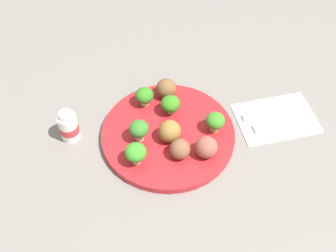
{
  "coord_description": "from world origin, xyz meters",
  "views": [
    {
      "loc": [
        0.12,
        0.55,
        0.72
      ],
      "look_at": [
        0.0,
        0.0,
        0.04
      ],
      "focal_mm": 46.28,
      "sensor_mm": 36.0,
      "label": 1
    }
  ],
  "objects_px": {
    "meatball_far_rim": "(206,147)",
    "broccoli_floret_back_left": "(136,153)",
    "broccoli_floret_front_left": "(170,104)",
    "napkin": "(276,119)",
    "knife": "(271,112)",
    "meatball_mid_left": "(180,149)",
    "meatball_near_rim": "(168,132)",
    "yogurt_bottle": "(69,126)",
    "broccoli_floret_mid_left": "(144,96)",
    "meatball_back_right": "(166,89)",
    "fork": "(277,124)",
    "plate": "(168,134)",
    "broccoli_floret_far_rim": "(139,129)",
    "broccoli_floret_back_right": "(215,121)"
  },
  "relations": [
    {
      "from": "broccoli_floret_front_left",
      "to": "meatball_far_rim",
      "type": "relative_size",
      "value": 0.98
    },
    {
      "from": "meatball_back_right",
      "to": "knife",
      "type": "height_order",
      "value": "meatball_back_right"
    },
    {
      "from": "broccoli_floret_back_left",
      "to": "yogurt_bottle",
      "type": "distance_m",
      "value": 0.16
    },
    {
      "from": "meatball_near_rim",
      "to": "meatball_far_rim",
      "type": "relative_size",
      "value": 1.04
    },
    {
      "from": "meatball_near_rim",
      "to": "yogurt_bottle",
      "type": "distance_m",
      "value": 0.21
    },
    {
      "from": "fork",
      "to": "meatball_back_right",
      "type": "bearing_deg",
      "value": -29.58
    },
    {
      "from": "knife",
      "to": "broccoli_floret_back_left",
      "type": "bearing_deg",
      "value": 13.85
    },
    {
      "from": "broccoli_floret_mid_left",
      "to": "meatball_near_rim",
      "type": "distance_m",
      "value": 0.11
    },
    {
      "from": "meatball_near_rim",
      "to": "yogurt_bottle",
      "type": "relative_size",
      "value": 0.63
    },
    {
      "from": "broccoli_floret_far_rim",
      "to": "fork",
      "type": "height_order",
      "value": "broccoli_floret_far_rim"
    },
    {
      "from": "meatball_far_rim",
      "to": "broccoli_floret_back_left",
      "type": "bearing_deg",
      "value": -4.07
    },
    {
      "from": "meatball_near_rim",
      "to": "broccoli_floret_back_left",
      "type": "bearing_deg",
      "value": 30.7
    },
    {
      "from": "broccoli_floret_back_right",
      "to": "broccoli_floret_mid_left",
      "type": "distance_m",
      "value": 0.17
    },
    {
      "from": "meatball_mid_left",
      "to": "knife",
      "type": "bearing_deg",
      "value": -160.49
    },
    {
      "from": "broccoli_floret_front_left",
      "to": "meatball_mid_left",
      "type": "relative_size",
      "value": 1.06
    },
    {
      "from": "napkin",
      "to": "meatball_mid_left",
      "type": "bearing_deg",
      "value": 14.93
    },
    {
      "from": "broccoli_floret_back_left",
      "to": "napkin",
      "type": "distance_m",
      "value": 0.33
    },
    {
      "from": "broccoli_floret_front_left",
      "to": "broccoli_floret_back_left",
      "type": "distance_m",
      "value": 0.15
    },
    {
      "from": "yogurt_bottle",
      "to": "broccoli_floret_front_left",
      "type": "bearing_deg",
      "value": -177.39
    },
    {
      "from": "meatball_far_rim",
      "to": "meatball_back_right",
      "type": "relative_size",
      "value": 1.0
    },
    {
      "from": "broccoli_floret_far_rim",
      "to": "meatball_far_rim",
      "type": "distance_m",
      "value": 0.14
    },
    {
      "from": "broccoli_floret_mid_left",
      "to": "yogurt_bottle",
      "type": "distance_m",
      "value": 0.17
    },
    {
      "from": "broccoli_floret_mid_left",
      "to": "meatball_mid_left",
      "type": "relative_size",
      "value": 1.04
    },
    {
      "from": "meatball_far_rim",
      "to": "yogurt_bottle",
      "type": "distance_m",
      "value": 0.29
    },
    {
      "from": "napkin",
      "to": "fork",
      "type": "xyz_separation_m",
      "value": [
        0.01,
        0.02,
        0.0
      ]
    },
    {
      "from": "plate",
      "to": "yogurt_bottle",
      "type": "xyz_separation_m",
      "value": [
        0.2,
        -0.04,
        0.03
      ]
    },
    {
      "from": "meatball_mid_left",
      "to": "knife",
      "type": "distance_m",
      "value": 0.24
    },
    {
      "from": "broccoli_floret_back_left",
      "to": "meatball_back_right",
      "type": "height_order",
      "value": "broccoli_floret_back_left"
    },
    {
      "from": "meatball_near_rim",
      "to": "knife",
      "type": "height_order",
      "value": "meatball_near_rim"
    },
    {
      "from": "meatball_back_right",
      "to": "fork",
      "type": "xyz_separation_m",
      "value": [
        -0.22,
        0.12,
        -0.03
      ]
    },
    {
      "from": "plate",
      "to": "knife",
      "type": "xyz_separation_m",
      "value": [
        -0.23,
        -0.02,
        -0.0
      ]
    },
    {
      "from": "broccoli_floret_far_rim",
      "to": "meatball_mid_left",
      "type": "xyz_separation_m",
      "value": [
        -0.07,
        0.06,
        -0.01
      ]
    },
    {
      "from": "napkin",
      "to": "yogurt_bottle",
      "type": "bearing_deg",
      "value": -5.71
    },
    {
      "from": "meatball_far_rim",
      "to": "knife",
      "type": "relative_size",
      "value": 0.31
    },
    {
      "from": "broccoli_floret_front_left",
      "to": "broccoli_floret_far_rim",
      "type": "bearing_deg",
      "value": 36.83
    },
    {
      "from": "meatball_back_right",
      "to": "knife",
      "type": "bearing_deg",
      "value": 158.12
    },
    {
      "from": "broccoli_floret_back_left",
      "to": "knife",
      "type": "relative_size",
      "value": 0.33
    },
    {
      "from": "yogurt_bottle",
      "to": "meatball_mid_left",
      "type": "bearing_deg",
      "value": 153.38
    },
    {
      "from": "broccoli_floret_front_left",
      "to": "meatball_mid_left",
      "type": "bearing_deg",
      "value": 87.31
    },
    {
      "from": "napkin",
      "to": "knife",
      "type": "bearing_deg",
      "value": -66.64
    },
    {
      "from": "broccoli_floret_mid_left",
      "to": "meatball_back_right",
      "type": "relative_size",
      "value": 0.96
    },
    {
      "from": "meatball_near_rim",
      "to": "meatball_far_rim",
      "type": "bearing_deg",
      "value": 140.88
    },
    {
      "from": "meatball_back_right",
      "to": "meatball_mid_left",
      "type": "xyz_separation_m",
      "value": [
        0.01,
        0.17,
        -0.0
      ]
    },
    {
      "from": "broccoli_floret_mid_left",
      "to": "fork",
      "type": "height_order",
      "value": "broccoli_floret_mid_left"
    },
    {
      "from": "meatball_back_right",
      "to": "fork",
      "type": "height_order",
      "value": "meatball_back_right"
    },
    {
      "from": "broccoli_floret_back_left",
      "to": "broccoli_floret_mid_left",
      "type": "xyz_separation_m",
      "value": [
        -0.04,
        -0.15,
        -0.0
      ]
    },
    {
      "from": "meatball_far_rim",
      "to": "meatball_mid_left",
      "type": "bearing_deg",
      "value": -8.09
    },
    {
      "from": "broccoli_floret_back_left",
      "to": "meatball_back_right",
      "type": "distance_m",
      "value": 0.19
    },
    {
      "from": "plate",
      "to": "broccoli_floret_front_left",
      "type": "xyz_separation_m",
      "value": [
        -0.02,
        -0.05,
        0.03
      ]
    },
    {
      "from": "meatball_far_rim",
      "to": "yogurt_bottle",
      "type": "bearing_deg",
      "value": -23.3
    }
  ]
}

